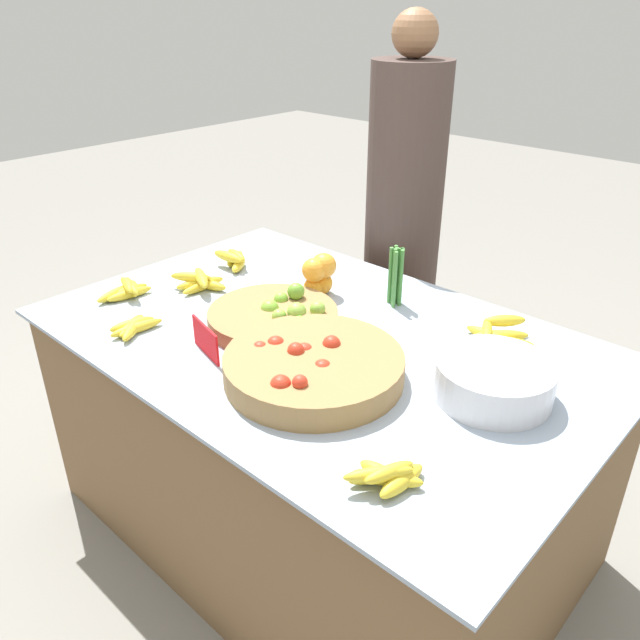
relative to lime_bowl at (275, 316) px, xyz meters
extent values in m
plane|color=gray|center=(0.14, 0.04, -0.76)|extent=(12.00, 12.00, 0.00)
cube|color=brown|center=(0.14, 0.04, -0.40)|extent=(1.54, 0.99, 0.72)
cube|color=#99A8BC|center=(0.14, 0.04, -0.03)|extent=(1.61, 1.04, 0.01)
cylinder|color=olive|center=(-0.01, 0.00, 0.00)|extent=(0.38, 0.38, 0.05)
sphere|color=#89BC42|center=(0.09, -0.06, 0.02)|extent=(0.04, 0.04, 0.04)
sphere|color=#7AB238|center=(0.11, -0.01, 0.02)|extent=(0.05, 0.05, 0.05)
sphere|color=#89BC42|center=(0.05, -0.03, 0.03)|extent=(0.04, 0.04, 0.04)
sphere|color=#89BC42|center=(0.08, 0.01, 0.04)|extent=(0.06, 0.06, 0.06)
sphere|color=#7AB238|center=(-0.03, 0.00, 0.01)|extent=(0.05, 0.05, 0.05)
sphere|color=#89BC42|center=(0.10, 0.07, 0.03)|extent=(0.05, 0.05, 0.05)
sphere|color=#6BA333|center=(-0.02, 0.10, 0.04)|extent=(0.05, 0.05, 0.05)
sphere|color=#7AB238|center=(-0.04, 0.06, 0.02)|extent=(0.04, 0.04, 0.04)
cylinder|color=olive|center=(0.28, -0.13, 0.01)|extent=(0.45, 0.45, 0.07)
sphere|color=red|center=(0.32, -0.15, 0.02)|extent=(0.05, 0.05, 0.05)
sphere|color=red|center=(0.23, -0.15, 0.04)|extent=(0.04, 0.04, 0.04)
sphere|color=red|center=(0.28, -0.06, 0.04)|extent=(0.05, 0.05, 0.05)
sphere|color=red|center=(0.35, -0.25, 0.05)|extent=(0.04, 0.04, 0.04)
sphere|color=red|center=(0.33, -0.18, 0.01)|extent=(0.04, 0.04, 0.04)
sphere|color=red|center=(0.27, -0.12, 0.00)|extent=(0.04, 0.04, 0.04)
sphere|color=red|center=(0.24, -0.12, 0.03)|extent=(0.05, 0.05, 0.05)
sphere|color=red|center=(0.16, -0.15, 0.03)|extent=(0.05, 0.05, 0.05)
sphere|color=red|center=(0.14, -0.19, 0.03)|extent=(0.04, 0.04, 0.04)
sphere|color=red|center=(0.31, -0.28, 0.03)|extent=(0.05, 0.05, 0.05)
sphere|color=orange|center=(-0.11, 0.30, 0.01)|extent=(0.07, 0.07, 0.07)
sphere|color=orange|center=(-0.05, 0.21, 0.01)|extent=(0.07, 0.07, 0.07)
sphere|color=orange|center=(-0.05, 0.25, 0.01)|extent=(0.07, 0.07, 0.07)
sphere|color=orange|center=(-0.04, 0.24, 0.01)|extent=(0.07, 0.07, 0.07)
sphere|color=orange|center=(-0.05, 0.22, 0.07)|extent=(0.08, 0.08, 0.08)
sphere|color=orange|center=(-0.04, 0.25, 0.07)|extent=(0.08, 0.08, 0.08)
cylinder|color=silver|center=(0.65, 0.10, 0.02)|extent=(0.28, 0.28, 0.09)
cube|color=red|center=(-0.01, -0.24, 0.02)|extent=(0.15, 0.04, 0.09)
cylinder|color=#4C8E42|center=(0.15, 0.35, 0.07)|extent=(0.01, 0.01, 0.18)
cylinder|color=#4C8E42|center=(0.17, 0.34, 0.07)|extent=(0.01, 0.01, 0.18)
cylinder|color=#428438|center=(0.18, 0.36, 0.07)|extent=(0.01, 0.01, 0.18)
cylinder|color=#428438|center=(0.18, 0.37, 0.07)|extent=(0.01, 0.01, 0.18)
cylinder|color=#4C8E42|center=(0.17, 0.36, 0.07)|extent=(0.01, 0.01, 0.18)
cylinder|color=#4C8E42|center=(0.19, 0.36, 0.07)|extent=(0.01, 0.01, 0.18)
cylinder|color=#4C8E42|center=(0.19, 0.33, 0.07)|extent=(0.01, 0.01, 0.18)
cylinder|color=#428438|center=(0.19, 0.35, 0.07)|extent=(0.01, 0.01, 0.18)
cylinder|color=#428438|center=(0.15, 0.37, 0.07)|extent=(0.01, 0.01, 0.18)
ellipsoid|color=yellow|center=(-0.45, 0.22, -0.01)|extent=(0.08, 0.11, 0.03)
ellipsoid|color=yellow|center=(-0.44, 0.25, -0.01)|extent=(0.12, 0.12, 0.03)
ellipsoid|color=yellow|center=(-0.39, 0.20, -0.01)|extent=(0.09, 0.11, 0.03)
ellipsoid|color=yellow|center=(-0.42, 0.21, 0.02)|extent=(0.12, 0.06, 0.03)
ellipsoid|color=yellow|center=(-0.43, 0.18, 0.02)|extent=(0.14, 0.04, 0.04)
ellipsoid|color=yellow|center=(0.57, 0.35, -0.01)|extent=(0.12, 0.08, 0.03)
ellipsoid|color=yellow|center=(0.51, 0.34, -0.01)|extent=(0.14, 0.04, 0.03)
ellipsoid|color=yellow|center=(0.53, 0.36, -0.01)|extent=(0.14, 0.13, 0.03)
ellipsoid|color=yellow|center=(0.50, 0.34, 0.01)|extent=(0.09, 0.13, 0.03)
ellipsoid|color=yellow|center=(0.52, 0.40, 0.02)|extent=(0.11, 0.11, 0.03)
ellipsoid|color=yellow|center=(-0.51, -0.22, -0.01)|extent=(0.06, 0.15, 0.03)
ellipsoid|color=yellow|center=(-0.50, -0.16, -0.01)|extent=(0.12, 0.09, 0.03)
ellipsoid|color=yellow|center=(-0.47, -0.19, -0.01)|extent=(0.05, 0.15, 0.03)
ellipsoid|color=yellow|center=(-0.50, -0.18, -0.01)|extent=(0.04, 0.14, 0.03)
ellipsoid|color=yellow|center=(-0.48, -0.18, 0.01)|extent=(0.15, 0.06, 0.03)
ellipsoid|color=yellow|center=(-0.48, -0.18, 0.01)|extent=(0.12, 0.08, 0.03)
ellipsoid|color=yellow|center=(0.64, -0.31, -0.01)|extent=(0.11, 0.04, 0.03)
ellipsoid|color=yellow|center=(0.65, -0.32, -0.01)|extent=(0.14, 0.10, 0.03)
ellipsoid|color=yellow|center=(0.68, -0.31, -0.01)|extent=(0.04, 0.13, 0.04)
ellipsoid|color=yellow|center=(0.64, -0.31, -0.01)|extent=(0.10, 0.15, 0.03)
ellipsoid|color=yellow|center=(0.66, -0.32, 0.01)|extent=(0.06, 0.12, 0.03)
ellipsoid|color=yellow|center=(0.65, -0.34, 0.01)|extent=(0.11, 0.13, 0.03)
ellipsoid|color=yellow|center=(-0.35, 0.00, -0.01)|extent=(0.03, 0.14, 0.03)
ellipsoid|color=yellow|center=(-0.37, 0.01, -0.01)|extent=(0.09, 0.16, 0.03)
ellipsoid|color=yellow|center=(-0.34, 0.02, -0.01)|extent=(0.13, 0.07, 0.03)
ellipsoid|color=yellow|center=(-0.39, -0.01, 0.01)|extent=(0.13, 0.10, 0.03)
ellipsoid|color=yellow|center=(-0.35, 0.00, 0.02)|extent=(0.15, 0.10, 0.04)
ellipsoid|color=yellow|center=(-0.26, -0.30, -0.01)|extent=(0.05, 0.16, 0.03)
ellipsoid|color=yellow|center=(-0.28, -0.30, -0.01)|extent=(0.06, 0.14, 0.03)
ellipsoid|color=yellow|center=(-0.28, -0.31, -0.01)|extent=(0.09, 0.13, 0.03)
ellipsoid|color=yellow|center=(-0.26, -0.31, -0.01)|extent=(0.12, 0.14, 0.03)
cylinder|color=#473833|center=(-0.12, 0.79, -0.06)|extent=(0.29, 0.29, 1.40)
sphere|color=#896042|center=(-0.12, 0.79, 0.72)|extent=(0.16, 0.16, 0.16)
camera|label=1|loc=(1.19, -1.10, 0.84)|focal=35.00mm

